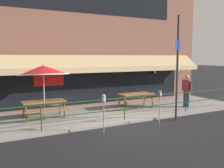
% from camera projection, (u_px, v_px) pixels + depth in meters
% --- Properties ---
extents(ground_plane, '(120.00, 120.00, 0.00)m').
position_uv_depth(ground_plane, '(128.00, 124.00, 10.27)').
color(ground_plane, black).
extents(patio_deck, '(15.00, 4.00, 0.10)m').
position_uv_depth(patio_deck, '(107.00, 113.00, 12.02)').
color(patio_deck, gray).
rests_on(patio_deck, ground).
extents(restaurant_building, '(15.00, 1.60, 8.19)m').
position_uv_depth(restaurant_building, '(88.00, 33.00, 13.54)').
color(restaurant_building, brown).
rests_on(restaurant_building, ground).
extents(patio_railing, '(13.84, 0.04, 0.97)m').
position_uv_depth(patio_railing, '(125.00, 104.00, 10.45)').
color(patio_railing, '#194723').
rests_on(patio_railing, patio_deck).
extents(picnic_table_left, '(1.80, 1.42, 0.76)m').
position_uv_depth(picnic_table_left, '(44.00, 105.00, 10.75)').
color(picnic_table_left, brown).
rests_on(picnic_table_left, patio_deck).
extents(picnic_table_centre, '(1.80, 1.42, 0.76)m').
position_uv_depth(picnic_table_centre, '(136.00, 96.00, 12.96)').
color(picnic_table_centre, brown).
rests_on(picnic_table_centre, patio_deck).
extents(patio_umbrella_left, '(2.14, 2.14, 2.38)m').
position_uv_depth(patio_umbrella_left, '(43.00, 70.00, 10.53)').
color(patio_umbrella_left, '#B7B2A8').
rests_on(patio_umbrella_left, patio_deck).
extents(pedestrian_walking, '(0.29, 0.62, 1.71)m').
position_uv_depth(pedestrian_walking, '(187.00, 89.00, 13.19)').
color(pedestrian_walking, navy).
rests_on(pedestrian_walking, patio_deck).
extents(parking_meter_near, '(0.15, 0.16, 1.42)m').
position_uv_depth(parking_meter_near, '(104.00, 102.00, 8.94)').
color(parking_meter_near, gray).
rests_on(parking_meter_near, ground).
extents(parking_meter_far, '(0.15, 0.16, 1.42)m').
position_uv_depth(parking_meter_far, '(160.00, 97.00, 10.12)').
color(parking_meter_far, gray).
rests_on(parking_meter_far, ground).
extents(street_sign_pole, '(0.28, 0.09, 4.49)m').
position_uv_depth(street_sign_pole, '(177.00, 67.00, 10.62)').
color(street_sign_pole, '#2D2D33').
rests_on(street_sign_pole, ground).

